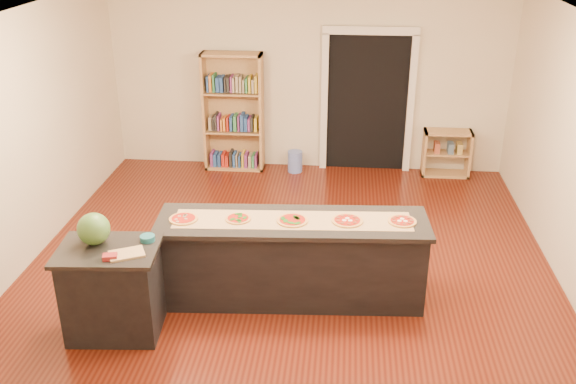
# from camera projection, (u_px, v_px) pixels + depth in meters

# --- Properties ---
(room) EXTENTS (6.00, 7.00, 2.80)m
(room) POSITION_uv_depth(u_px,v_px,m) (286.00, 164.00, 6.50)
(room) COLOR beige
(room) RESTS_ON ground
(doorway) EXTENTS (1.40, 0.09, 2.21)m
(doorway) POSITION_uv_depth(u_px,v_px,m) (368.00, 94.00, 9.65)
(doorway) COLOR black
(doorway) RESTS_ON room
(kitchen_island) EXTENTS (2.75, 0.74, 0.91)m
(kitchen_island) POSITION_uv_depth(u_px,v_px,m) (292.00, 259.00, 6.63)
(kitchen_island) COLOR black
(kitchen_island) RESTS_ON ground
(side_counter) EXTENTS (0.93, 0.68, 0.92)m
(side_counter) POSITION_uv_depth(u_px,v_px,m) (113.00, 290.00, 6.08)
(side_counter) COLOR black
(side_counter) RESTS_ON ground
(bookshelf) EXTENTS (0.91, 0.32, 1.82)m
(bookshelf) POSITION_uv_depth(u_px,v_px,m) (233.00, 112.00, 9.79)
(bookshelf) COLOR tan
(bookshelf) RESTS_ON ground
(low_shelf) EXTENTS (0.71, 0.31, 0.71)m
(low_shelf) POSITION_uv_depth(u_px,v_px,m) (446.00, 153.00, 9.74)
(low_shelf) COLOR tan
(low_shelf) RESTS_ON ground
(waste_bin) EXTENTS (0.23, 0.23, 0.33)m
(waste_bin) POSITION_uv_depth(u_px,v_px,m) (295.00, 161.00, 9.95)
(waste_bin) COLOR #6480E0
(waste_bin) RESTS_ON ground
(kraft_paper) EXTENTS (2.41, 0.58, 0.00)m
(kraft_paper) POSITION_uv_depth(u_px,v_px,m) (292.00, 220.00, 6.44)
(kraft_paper) COLOR tan
(kraft_paper) RESTS_ON kitchen_island
(watermelon) EXTENTS (0.30, 0.30, 0.30)m
(watermelon) POSITION_uv_depth(u_px,v_px,m) (94.00, 229.00, 5.92)
(watermelon) COLOR #144214
(watermelon) RESTS_ON side_counter
(cutting_board) EXTENTS (0.37, 0.32, 0.02)m
(cutting_board) POSITION_uv_depth(u_px,v_px,m) (127.00, 254.00, 5.78)
(cutting_board) COLOR tan
(cutting_board) RESTS_ON side_counter
(package_red) EXTENTS (0.14, 0.12, 0.04)m
(package_red) POSITION_uv_depth(u_px,v_px,m) (110.00, 257.00, 5.71)
(package_red) COLOR maroon
(package_red) RESTS_ON side_counter
(package_teal) EXTENTS (0.14, 0.14, 0.05)m
(package_teal) POSITION_uv_depth(u_px,v_px,m) (148.00, 238.00, 6.02)
(package_teal) COLOR #195966
(package_teal) RESTS_ON side_counter
(pizza_a) EXTENTS (0.28, 0.28, 0.02)m
(pizza_a) POSITION_uv_depth(u_px,v_px,m) (183.00, 219.00, 6.44)
(pizza_a) COLOR tan
(pizza_a) RESTS_ON kitchen_island
(pizza_b) EXTENTS (0.27, 0.27, 0.02)m
(pizza_b) POSITION_uv_depth(u_px,v_px,m) (238.00, 219.00, 6.45)
(pizza_b) COLOR tan
(pizza_b) RESTS_ON kitchen_island
(pizza_c) EXTENTS (0.32, 0.32, 0.02)m
(pizza_c) POSITION_uv_depth(u_px,v_px,m) (292.00, 220.00, 6.41)
(pizza_c) COLOR tan
(pizza_c) RESTS_ON kitchen_island
(pizza_d) EXTENTS (0.30, 0.30, 0.02)m
(pizza_d) POSITION_uv_depth(u_px,v_px,m) (347.00, 221.00, 6.41)
(pizza_d) COLOR tan
(pizza_d) RESTS_ON kitchen_island
(pizza_e) EXTENTS (0.30, 0.30, 0.02)m
(pizza_e) POSITION_uv_depth(u_px,v_px,m) (402.00, 221.00, 6.39)
(pizza_e) COLOR tan
(pizza_e) RESTS_ON kitchen_island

